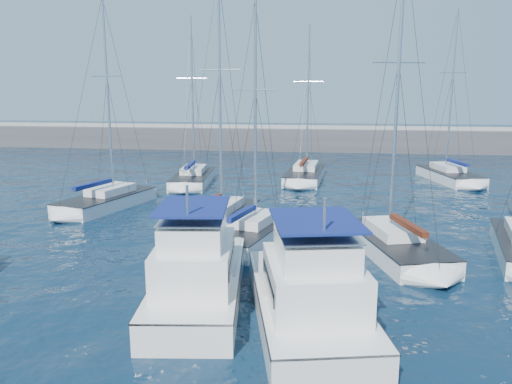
# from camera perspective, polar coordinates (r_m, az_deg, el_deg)

# --- Properties ---
(ground) EXTENTS (220.00, 220.00, 0.00)m
(ground) POSITION_cam_1_polar(r_m,az_deg,el_deg) (21.59, 1.57, -11.54)
(ground) COLOR black
(ground) RESTS_ON ground
(breakwater) EXTENTS (160.00, 6.00, 4.45)m
(breakwater) POSITION_cam_1_polar(r_m,az_deg,el_deg) (72.14, 6.13, 5.67)
(breakwater) COLOR #424244
(breakwater) RESTS_ON ground
(motor_yacht_port_inner) EXTENTS (4.48, 9.69, 4.69)m
(motor_yacht_port_inner) POSITION_cam_1_polar(r_m,az_deg,el_deg) (20.39, -6.64, -9.60)
(motor_yacht_port_inner) COLOR silver
(motor_yacht_port_inner) RESTS_ON ground
(motor_yacht_stbd_inner) EXTENTS (5.58, 9.85, 4.69)m
(motor_yacht_stbd_inner) POSITION_cam_1_polar(r_m,az_deg,el_deg) (18.49, 6.08, -11.90)
(motor_yacht_stbd_inner) COLOR silver
(motor_yacht_stbd_inner) RESTS_ON ground
(sailboat_mid_a) EXTENTS (5.19, 8.67, 15.09)m
(sailboat_mid_a) POSITION_cam_1_polar(r_m,az_deg,el_deg) (38.04, -16.66, -0.94)
(sailboat_mid_a) COLOR silver
(sailboat_mid_a) RESTS_ON ground
(sailboat_mid_b) EXTENTS (4.46, 9.48, 15.49)m
(sailboat_mid_b) POSITION_cam_1_polar(r_m,az_deg,el_deg) (31.26, -4.51, -3.16)
(sailboat_mid_b) COLOR white
(sailboat_mid_b) RESTS_ON ground
(sailboat_mid_c) EXTENTS (4.73, 7.79, 13.52)m
(sailboat_mid_c) POSITION_cam_1_polar(r_m,az_deg,el_deg) (28.29, -0.62, -4.73)
(sailboat_mid_c) COLOR silver
(sailboat_mid_c) RESTS_ON ground
(sailboat_mid_d) EXTENTS (5.30, 8.63, 15.75)m
(sailboat_mid_d) POSITION_cam_1_polar(r_m,az_deg,el_deg) (27.24, 15.60, -5.79)
(sailboat_mid_d) COLOR white
(sailboat_mid_d) RESTS_ON ground
(sailboat_back_a) EXTENTS (3.79, 8.57, 15.17)m
(sailboat_back_a) POSITION_cam_1_polar(r_m,az_deg,el_deg) (45.97, -7.21, 1.58)
(sailboat_back_a) COLOR silver
(sailboat_back_a) RESTS_ON ground
(sailboat_back_b) EXTENTS (3.85, 9.90, 14.74)m
(sailboat_back_b) POSITION_cam_1_polar(r_m,az_deg,el_deg) (48.11, 5.67, 2.04)
(sailboat_back_b) COLOR white
(sailboat_back_b) RESTS_ON ground
(sailboat_back_c) EXTENTS (4.92, 8.88, 16.04)m
(sailboat_back_c) POSITION_cam_1_polar(r_m,az_deg,el_deg) (50.52, 21.21, 1.79)
(sailboat_back_c) COLOR silver
(sailboat_back_c) RESTS_ON ground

